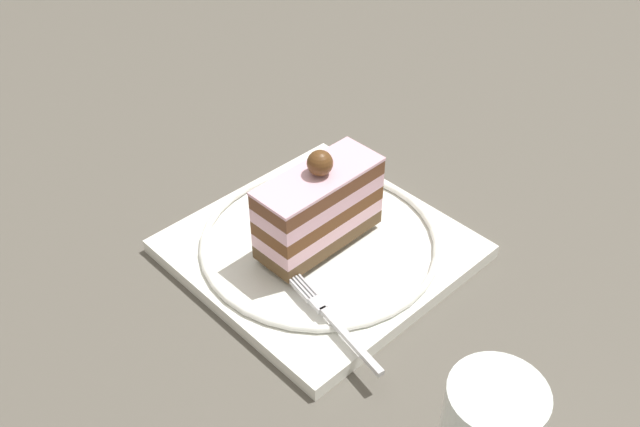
{
  "coord_description": "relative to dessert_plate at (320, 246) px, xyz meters",
  "views": [
    {
      "loc": [
        0.42,
        0.3,
        0.48
      ],
      "look_at": [
        0.02,
        -0.02,
        0.05
      ],
      "focal_mm": 40.7,
      "sensor_mm": 36.0,
      "label": 1
    }
  ],
  "objects": [
    {
      "name": "ground_plane",
      "position": [
        -0.02,
        0.02,
        -0.01
      ],
      "size": [
        2.4,
        2.4,
        0.0
      ],
      "primitive_type": "plane",
      "color": "#58534A"
    },
    {
      "name": "whipped_cream_dollop",
      "position": [
        -0.09,
        -0.02,
        0.03
      ],
      "size": [
        0.04,
        0.04,
        0.03
      ],
      "primitive_type": "ellipsoid",
      "color": "white",
      "rests_on": "dessert_plate"
    },
    {
      "name": "dessert_plate",
      "position": [
        0.0,
        0.0,
        0.0
      ],
      "size": [
        0.27,
        0.27,
        0.02
      ],
      "color": "white",
      "rests_on": "ground_plane"
    },
    {
      "name": "cake_slice",
      "position": [
        0.0,
        0.0,
        0.05
      ],
      "size": [
        0.13,
        0.06,
        0.1
      ],
      "color": "brown",
      "rests_on": "dessert_plate"
    },
    {
      "name": "fork",
      "position": [
        0.08,
        0.07,
        0.01
      ],
      "size": [
        0.05,
        0.12,
        0.0
      ],
      "color": "silver",
      "rests_on": "dessert_plate"
    }
  ]
}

